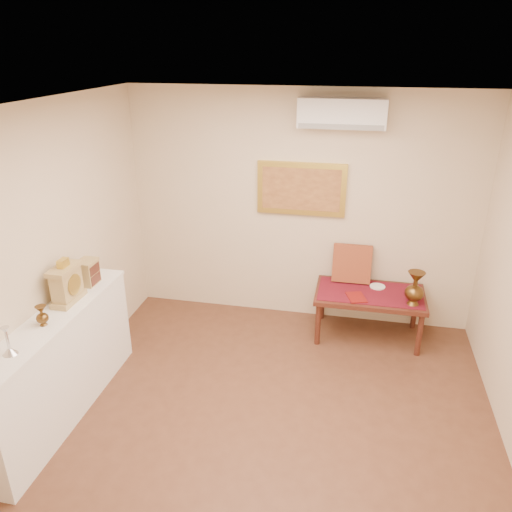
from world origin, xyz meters
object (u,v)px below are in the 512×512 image
(wooden_chest, at_px, (88,272))
(display_ledge, at_px, (60,367))
(mantel_clock, at_px, (67,284))
(low_table, at_px, (370,298))
(brass_urn_tall, at_px, (415,285))

(wooden_chest, bearing_deg, display_ledge, -89.32)
(mantel_clock, bearing_deg, low_table, 30.41)
(display_ledge, height_order, wooden_chest, wooden_chest)
(wooden_chest, relative_size, low_table, 0.20)
(low_table, bearing_deg, brass_urn_tall, -22.68)
(brass_urn_tall, xyz_separation_m, display_ledge, (-3.12, -1.70, -0.29))
(brass_urn_tall, xyz_separation_m, mantel_clock, (-3.12, -1.39, 0.37))
(brass_urn_tall, distance_m, wooden_chest, 3.31)
(mantel_clock, bearing_deg, brass_urn_tall, 23.98)
(mantel_clock, distance_m, low_table, 3.18)
(brass_urn_tall, distance_m, mantel_clock, 3.44)
(mantel_clock, relative_size, low_table, 0.34)
(display_ledge, bearing_deg, wooden_chest, 90.68)
(mantel_clock, xyz_separation_m, wooden_chest, (-0.00, 0.36, -0.05))
(wooden_chest, bearing_deg, brass_urn_tall, 18.24)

